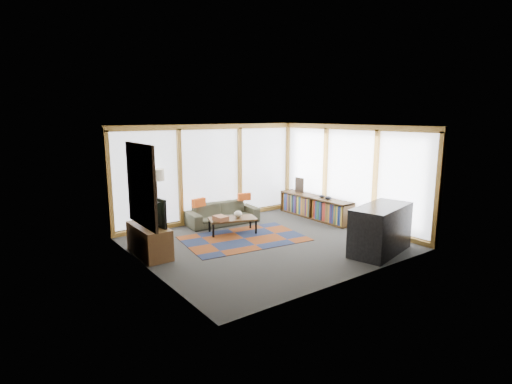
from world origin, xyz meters
TOP-DOWN VIEW (x-y plane):
  - ground at (0.00, 0.00)m, footprint 5.50×5.50m
  - room_envelope at (0.49, 0.56)m, footprint 5.52×5.02m
  - rug at (-0.25, 0.52)m, footprint 2.95×2.11m
  - sofa at (0.04, 1.95)m, footprint 1.95×0.90m
  - pillow_left at (-0.64, 1.98)m, footprint 0.40×0.20m
  - pillow_right at (0.72, 1.93)m, footprint 0.38×0.20m
  - floor_lamp at (-1.66, 2.18)m, footprint 0.39×0.39m
  - coffee_table at (-0.22, 1.07)m, footprint 1.25×0.90m
  - book_stack at (-0.56, 1.04)m, footprint 0.30×0.35m
  - vase at (-0.08, 1.03)m, footprint 0.22×0.22m
  - bookshelf at (2.43, 0.94)m, footprint 0.45×2.46m
  - bowl_a at (2.42, 0.44)m, footprint 0.21×0.21m
  - bowl_b at (2.48, 0.73)m, footprint 0.18×0.18m
  - shelf_picture at (2.50, 1.67)m, footprint 0.05×0.33m
  - tv_console at (-2.44, 0.76)m, footprint 0.52×1.25m
  - television at (-2.43, 0.78)m, footprint 0.25×1.04m
  - bar_counter at (1.52, -1.91)m, footprint 1.70×1.08m

SIDE VIEW (x-z plane):
  - ground at x=0.00m, z-range 0.00..0.00m
  - rug at x=-0.25m, z-range 0.00..0.01m
  - coffee_table at x=-0.22m, z-range 0.00..0.38m
  - sofa at x=0.04m, z-range 0.00..0.55m
  - bookshelf at x=2.43m, z-range 0.00..0.62m
  - tv_console at x=-2.44m, z-range 0.00..0.62m
  - book_stack at x=-0.56m, z-range 0.38..0.48m
  - vase at x=-0.08m, z-range 0.38..0.55m
  - bar_counter at x=1.52m, z-range 0.00..1.00m
  - pillow_right at x=0.72m, z-range 0.55..0.75m
  - bowl_b at x=2.48m, z-range 0.62..0.69m
  - pillow_left at x=-0.64m, z-range 0.55..0.76m
  - bowl_a at x=2.42m, z-range 0.62..0.71m
  - floor_lamp at x=-1.66m, z-range 0.00..1.57m
  - shelf_picture at x=2.50m, z-range 0.62..1.04m
  - television at x=-2.43m, z-range 0.62..1.22m
  - room_envelope at x=0.49m, z-range 0.23..2.85m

